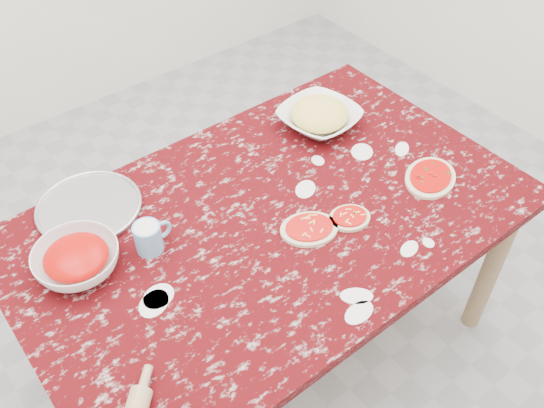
{
  "coord_description": "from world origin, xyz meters",
  "views": [
    {
      "loc": [
        -0.8,
        -1.01,
        2.08
      ],
      "look_at": [
        0.0,
        0.0,
        0.8
      ],
      "focal_mm": 38.99,
      "sensor_mm": 36.0,
      "label": 1
    }
  ],
  "objects": [
    {
      "name": "pizza_tray",
      "position": [
        -0.44,
        0.38,
        0.76
      ],
      "size": [
        0.41,
        0.41,
        0.01
      ],
      "primitive_type": "cylinder",
      "rotation": [
        0.0,
        0.0,
        -0.35
      ],
      "color": "#B2B2B7",
      "rests_on": "worktable"
    },
    {
      "name": "flour_mug",
      "position": [
        -0.37,
        0.12,
        0.8
      ],
      "size": [
        0.12,
        0.08,
        0.09
      ],
      "color": "#6DA6D2",
      "rests_on": "worktable"
    },
    {
      "name": "pizza_left",
      "position": [
        0.05,
        -0.12,
        0.76
      ],
      "size": [
        0.22,
        0.2,
        0.02
      ],
      "color": "beige",
      "rests_on": "worktable"
    },
    {
      "name": "pizza_mid",
      "position": [
        0.18,
        -0.16,
        0.76
      ],
      "size": [
        0.16,
        0.15,
        0.02
      ],
      "color": "beige",
      "rests_on": "worktable"
    },
    {
      "name": "worktable",
      "position": [
        0.0,
        0.0,
        0.67
      ],
      "size": [
        1.6,
        1.0,
        0.75
      ],
      "color": "#380406",
      "rests_on": "ground"
    },
    {
      "name": "cheese_bowl",
      "position": [
        0.42,
        0.26,
        0.78
      ],
      "size": [
        0.31,
        0.31,
        0.07
      ],
      "primitive_type": "imported",
      "rotation": [
        0.0,
        0.0,
        0.14
      ],
      "color": "white",
      "rests_on": "worktable"
    },
    {
      "name": "sauce_bowl",
      "position": [
        -0.57,
        0.17,
        0.79
      ],
      "size": [
        0.28,
        0.28,
        0.08
      ],
      "primitive_type": "imported",
      "rotation": [
        0.0,
        0.0,
        -0.18
      ],
      "color": "white",
      "rests_on": "worktable"
    },
    {
      "name": "ground",
      "position": [
        0.0,
        0.0,
        0.0
      ],
      "size": [
        4.0,
        4.0,
        0.0
      ],
      "primitive_type": "plane",
      "color": "gray"
    },
    {
      "name": "pizza_right",
      "position": [
        0.52,
        -0.19,
        0.76
      ],
      "size": [
        0.26,
        0.23,
        0.02
      ],
      "color": "beige",
      "rests_on": "worktable"
    }
  ]
}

